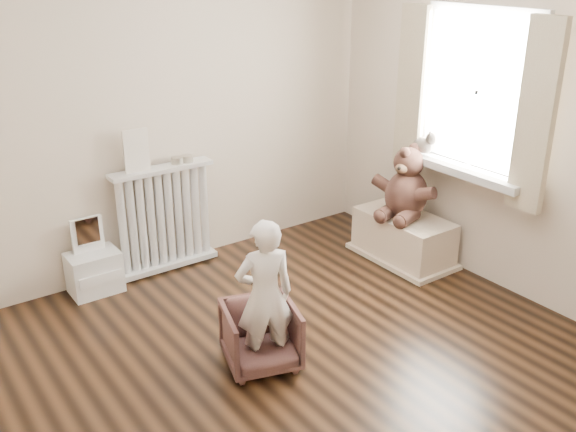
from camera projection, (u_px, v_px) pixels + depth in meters
floor at (310, 359)px, 4.08m from camera, size 3.60×3.60×0.01m
back_wall at (171, 106)px, 4.94m from camera, size 3.60×0.02×2.60m
right_wall at (514, 119)px, 4.55m from camera, size 0.02×3.60×2.60m
window at (479, 92)px, 4.70m from camera, size 0.03×0.90×1.10m
window_sill at (462, 170)px, 4.87m from camera, size 0.22×1.10×0.06m
curtain_left at (536, 117)px, 4.23m from camera, size 0.06×0.26×1.30m
curtain_right at (411, 89)px, 5.09m from camera, size 0.06×0.26×1.30m
radiator at (166, 225)px, 5.11m from camera, size 0.83×0.16×0.87m
paper_doll at (136, 151)px, 4.76m from camera, size 0.20×0.02×0.33m
tin_a at (177, 160)px, 4.99m from camera, size 0.09×0.09×0.06m
tin_b at (187, 159)px, 5.03m from camera, size 0.10×0.10×0.05m
toy_vanity at (93, 259)px, 4.80m from camera, size 0.38×0.27×0.59m
armchair at (261, 336)px, 3.96m from camera, size 0.55×0.56×0.41m
child at (265, 296)px, 3.81m from camera, size 0.41×0.33×0.98m
toy_bench at (403, 236)px, 5.36m from camera, size 0.43×0.82×0.39m
teddy_bear at (407, 184)px, 5.17m from camera, size 0.57×0.49×0.60m
plush_cat at (424, 141)px, 5.12m from camera, size 0.16×0.24×0.20m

